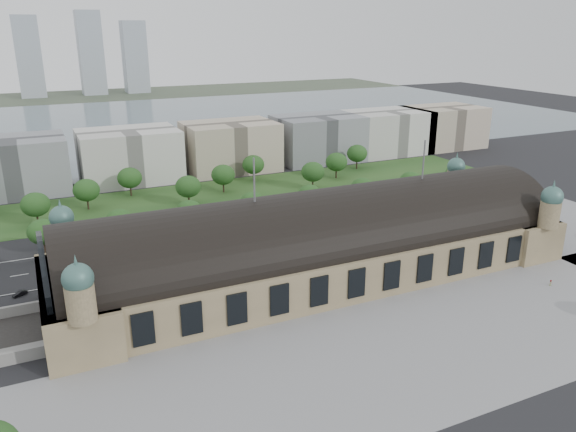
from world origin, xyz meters
name	(u,v)px	position (x,y,z in m)	size (l,w,h in m)	color
ground	(319,276)	(0.00, 0.00, 0.00)	(900.00, 900.00, 0.00)	black
station	(320,244)	(0.00, 0.00, 10.28)	(150.00, 48.40, 44.30)	tan
plaza_south	(446,340)	(10.00, -44.00, 0.00)	(190.00, 48.00, 0.12)	gray
plaza_east	(566,226)	(103.00, 0.00, 0.00)	(56.00, 100.00, 0.12)	gray
road_slab	(214,244)	(-20.00, 38.00, 0.00)	(260.00, 26.00, 0.10)	black
grass_belt	(185,199)	(-15.00, 93.00, 0.00)	(300.00, 45.00, 0.10)	#21451B
petrol_station	(98,225)	(-53.91, 65.28, 2.95)	(14.00, 13.00, 5.05)	#CD400C
lake	(132,124)	(0.00, 298.00, 0.00)	(700.00, 320.00, 0.08)	slate
far_shore	(97,95)	(0.00, 498.00, 0.00)	(700.00, 120.00, 0.14)	#44513D
far_tower_left	(29,57)	(-60.00, 508.00, 40.00)	(24.00, 24.00, 80.00)	#9EA8B2
far_tower_mid	(91,53)	(0.00, 508.00, 42.50)	(24.00, 24.00, 85.00)	#9EA8B2
far_tower_right	(135,57)	(45.00, 508.00, 37.50)	(24.00, 24.00, 75.00)	#9EA8B2
office_2	(12,166)	(-80.00, 133.00, 12.00)	(45.00, 32.00, 24.00)	gray
office_3	(130,156)	(-30.00, 133.00, 12.00)	(45.00, 32.00, 24.00)	silver
office_4	(230,146)	(20.00, 133.00, 12.00)	(45.00, 32.00, 24.00)	#C0AE96
office_5	(318,138)	(70.00, 133.00, 12.00)	(45.00, 32.00, 24.00)	gray
office_6	(387,132)	(115.00, 133.00, 12.00)	(45.00, 32.00, 24.00)	silver
office_7	(442,127)	(155.00, 133.00, 12.00)	(45.00, 32.00, 24.00)	#C0AE96
tree_row_2	(43,232)	(-72.00, 53.00, 7.43)	(9.60, 9.60, 11.52)	#2D2116
tree_row_3	(120,221)	(-48.00, 53.00, 7.43)	(9.60, 9.60, 11.52)	#2D2116
tree_row_4	(189,212)	(-24.00, 53.00, 7.43)	(9.60, 9.60, 11.52)	#2D2116
tree_row_5	(252,203)	(0.00, 53.00, 7.43)	(9.60, 9.60, 11.52)	#2D2116
tree_row_6	(310,195)	(24.00, 53.00, 7.43)	(9.60, 9.60, 11.52)	#2D2116
tree_row_7	(362,188)	(48.00, 53.00, 7.43)	(9.60, 9.60, 11.52)	#2D2116
tree_row_8	(411,181)	(72.00, 53.00, 7.43)	(9.60, 9.60, 11.52)	#2D2116
tree_row_9	(455,175)	(96.00, 53.00, 7.43)	(9.60, 9.60, 11.52)	#2D2116
tree_belt_3	(35,205)	(-73.00, 83.00, 8.05)	(10.40, 10.40, 12.48)	#2D2116
tree_belt_4	(86,190)	(-54.00, 95.00, 8.05)	(10.40, 10.40, 12.48)	#2D2116
tree_belt_5	(130,178)	(-35.00, 107.00, 8.05)	(10.40, 10.40, 12.48)	#2D2116
tree_belt_6	(188,187)	(-16.00, 83.00, 8.05)	(10.40, 10.40, 12.48)	#2D2116
tree_belt_7	(223,175)	(3.00, 95.00, 8.05)	(10.40, 10.40, 12.48)	#2D2116
tree_belt_8	(253,165)	(22.00, 107.00, 8.05)	(10.40, 10.40, 12.48)	#2D2116
tree_belt_9	(313,172)	(41.00, 83.00, 8.05)	(10.40, 10.40, 12.48)	#2D2116
tree_belt_10	(336,162)	(60.00, 95.00, 8.05)	(10.40, 10.40, 12.48)	#2D2116
tree_belt_11	(357,153)	(79.00, 107.00, 8.05)	(10.40, 10.40, 12.48)	#2D2116
traffic_car_2	(124,255)	(-49.60, 38.53, 0.74)	(2.45, 5.31, 1.48)	black
traffic_car_3	(223,229)	(-13.25, 48.95, 0.70)	(1.97, 4.85, 1.41)	maroon
traffic_car_4	(320,227)	(19.11, 35.08, 0.74)	(1.74, 4.33, 1.48)	#172541
traffic_car_5	(353,216)	(36.78, 41.07, 0.69)	(1.46, 4.20, 1.38)	#53555B
traffic_car_6	(442,209)	(73.15, 33.56, 0.72)	(2.38, 5.17, 1.44)	silver
parked_car_0	(20,294)	(-80.00, 23.52, 0.65)	(1.37, 3.92, 1.29)	black
parked_car_1	(147,274)	(-46.07, 21.00, 0.75)	(2.49, 5.40, 1.50)	maroon
parked_car_2	(97,278)	(-59.77, 24.71, 0.67)	(1.88, 4.62, 1.34)	#1A1F4A
parked_car_3	(101,282)	(-58.96, 21.00, 0.82)	(1.93, 4.81, 1.64)	#595E61
parked_car_4	(201,260)	(-28.63, 25.00, 0.67)	(1.41, 4.06, 1.34)	silver
parked_car_5	(191,262)	(-31.73, 25.00, 0.67)	(2.21, 4.79, 1.33)	#9C9FA5
parked_car_6	(186,267)	(-34.34, 21.29, 0.72)	(2.02, 4.98, 1.45)	black
bus_west	(234,243)	(-15.12, 32.00, 1.48)	(2.48, 10.60, 2.95)	red
bus_mid	(312,234)	(12.26, 28.42, 1.66)	(2.79, 11.92, 3.32)	#BEB1AF
bus_east	(349,224)	(29.11, 31.36, 1.55)	(2.61, 11.16, 3.11)	silver
pedestrian_0	(551,283)	(56.15, -33.60, 0.89)	(0.87, 0.50, 1.79)	gray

